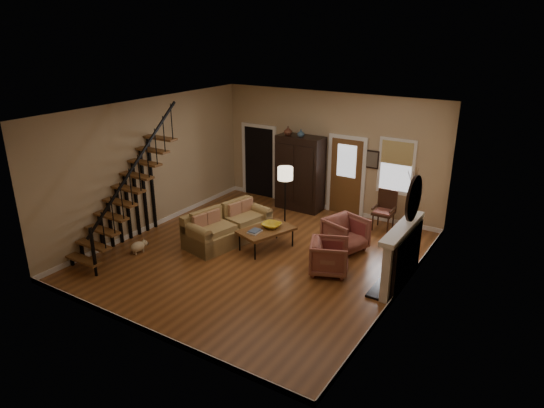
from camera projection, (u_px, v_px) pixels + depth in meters
The scene contains 15 objects.
room at pixel (284, 171), 12.12m from camera, with size 7.00×7.33×3.30m.
staircase at pixel (123, 184), 10.84m from camera, with size 0.94×2.80×3.20m, color brown, non-canonical shape.
fireplace at pixel (404, 250), 9.62m from camera, with size 0.33×1.95×2.30m.
armoire at pixel (300, 173), 13.52m from camera, with size 1.30×0.60×2.10m, color black, non-canonical shape.
vase_a at pixel (288, 131), 13.21m from camera, with size 0.24×0.24×0.25m, color #4C2619.
vase_b at pixel (301, 133), 13.02m from camera, with size 0.20×0.20×0.21m, color #334C60.
sofa at pixel (228, 226), 11.66m from camera, with size 0.93×2.15×0.80m, color olive, non-canonical shape.
coffee_table at pixel (266, 239), 11.32m from camera, with size 0.75×1.28×0.49m, color brown, non-canonical shape.
bowl at pixel (272, 225), 11.31m from camera, with size 0.44×0.44×0.11m, color gold.
books at pixel (255, 231), 11.04m from camera, with size 0.23×0.32×0.06m, color beige, non-canonical shape.
armchair_left at pixel (329, 257), 10.18m from camera, with size 0.77×0.80×0.73m, color maroon.
armchair_right at pixel (346, 234), 11.21m from camera, with size 0.83×0.86×0.78m, color maroon.
floor_lamp at pixel (285, 199), 12.16m from camera, with size 0.38×0.38×1.66m, color black, non-canonical shape.
side_chair at pixel (384, 211), 12.28m from camera, with size 0.54×0.54×1.02m, color #321C10, non-canonical shape.
dog at pixel (138, 247), 11.12m from camera, with size 0.23×0.39×0.28m, color beige, non-canonical shape.
Camera 1 is at (5.54, -8.25, 4.95)m, focal length 32.00 mm.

